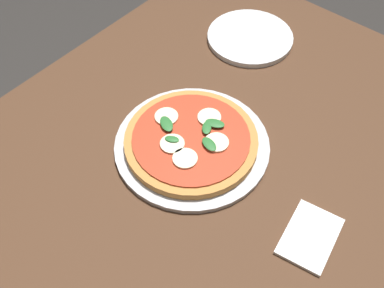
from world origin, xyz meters
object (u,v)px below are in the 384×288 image
(pizza, at_px, (191,140))
(plate_white, at_px, (250,37))
(dining_table, at_px, (163,209))
(napkin, at_px, (310,236))
(serving_tray, at_px, (192,145))

(pizza, relative_size, plate_white, 1.27)
(pizza, bearing_deg, dining_table, -171.26)
(napkin, bearing_deg, pizza, 85.98)
(dining_table, height_order, serving_tray, serving_tray)
(dining_table, distance_m, serving_tray, 0.15)
(serving_tray, relative_size, pizza, 1.17)
(serving_tray, bearing_deg, dining_table, -172.00)
(plate_white, bearing_deg, napkin, -133.17)
(dining_table, height_order, napkin, napkin)
(dining_table, bearing_deg, plate_white, 14.95)
(dining_table, relative_size, serving_tray, 4.43)
(dining_table, xyz_separation_m, plate_white, (0.49, 0.13, 0.10))
(pizza, distance_m, plate_white, 0.39)
(pizza, bearing_deg, plate_white, 16.84)
(dining_table, bearing_deg, pizza, 8.74)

